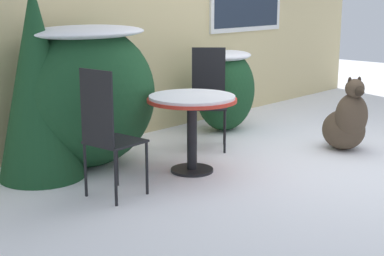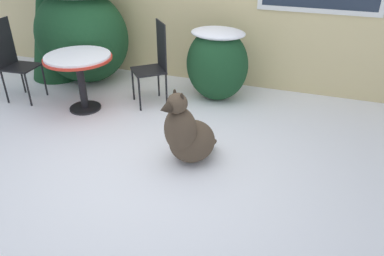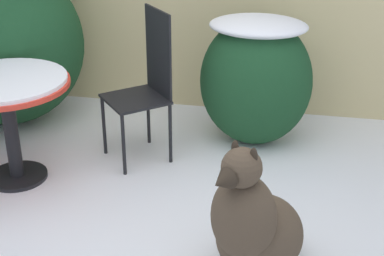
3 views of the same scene
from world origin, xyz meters
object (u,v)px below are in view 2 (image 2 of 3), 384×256
(patio_table, at_px, (79,65))
(dog, at_px, (188,135))
(patio_chair_near_table, at_px, (154,62))
(patio_chair_far_side, at_px, (14,59))

(patio_table, distance_m, dog, 1.78)
(patio_table, relative_size, dog, 1.03)
(patio_chair_near_table, relative_size, patio_chair_far_side, 1.00)
(patio_chair_near_table, distance_m, patio_chair_far_side, 1.81)
(dog, bearing_deg, patio_chair_far_side, -162.17)
(patio_chair_far_side, distance_m, dog, 2.70)
(patio_table, height_order, patio_chair_far_side, patio_chair_far_side)
(dog, bearing_deg, patio_table, -170.16)
(patio_chair_near_table, bearing_deg, dog, -3.96)
(patio_table, relative_size, patio_chair_far_side, 0.78)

